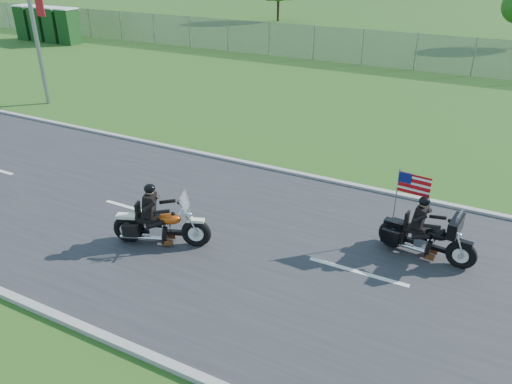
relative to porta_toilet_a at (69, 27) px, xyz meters
The scene contains 11 objects.
ground 27.83m from the porta_toilet_a, 37.69° to the right, with size 420.00×420.00×0.00m, color #255019.
road 27.83m from the porta_toilet_a, 37.69° to the right, with size 120.00×8.00×0.04m, color #28282B.
curb_north 25.55m from the porta_toilet_a, 30.48° to the right, with size 120.00×0.18×0.12m, color #9E9B93.
curb_south 30.47m from the porta_toilet_a, 43.74° to the right, with size 120.00×0.18×0.12m, color #9E9B93.
fence 17.26m from the porta_toilet_a, 10.01° to the left, with size 60.00×0.03×2.00m, color gray.
porta_toilet_a is the anchor object (origin of this frame).
porta_toilet_b 1.40m from the porta_toilet_a, behind, with size 1.10×1.10×2.30m, color #123B13.
porta_toilet_c 2.80m from the porta_toilet_a, behind, with size 1.10×1.10×2.30m, color #123B13.
porta_toilet_d 4.20m from the porta_toilet_a, behind, with size 1.10×1.10×2.30m, color #123B13.
motorcycle_lead 28.08m from the porta_toilet_a, 39.92° to the right, with size 2.25×1.12×1.58m.
motorcycle_follow 31.35m from the porta_toilet_a, 30.06° to the right, with size 2.21×0.77×1.84m.
Camera 1 is at (6.14, -8.84, 6.40)m, focal length 35.00 mm.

